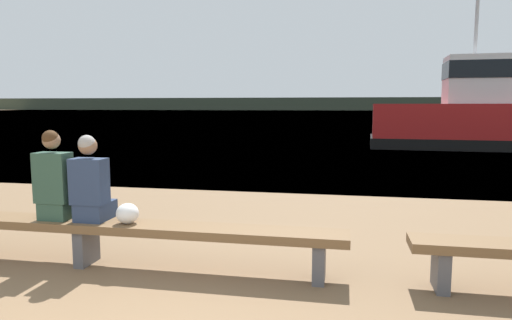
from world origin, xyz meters
TOP-DOWN VIEW (x-y plane):
  - water_surface at (0.00, 126.91)m, footprint 240.00×240.00m
  - far_shoreline at (0.00, 161.35)m, footprint 600.00×12.00m
  - bench_main at (-1.03, 2.43)m, footprint 5.73×0.42m
  - person_left at (-1.38, 2.44)m, footprint 0.37×0.41m
  - person_right at (-0.95, 2.44)m, footprint 0.37×0.41m
  - shopping_bag at (-0.51, 2.40)m, footprint 0.24×0.24m
  - tugboat_red at (6.80, 17.99)m, footprint 7.87×3.48m

SIDE VIEW (x-z plane):
  - water_surface at x=0.00m, z-range 0.00..0.00m
  - bench_main at x=-1.03m, z-range 0.15..0.65m
  - shopping_bag at x=-0.51m, z-range 0.49..0.71m
  - person_right at x=-0.95m, z-range 0.42..1.37m
  - person_left at x=-1.38m, z-range 0.41..1.41m
  - tugboat_red at x=6.80m, z-range -2.33..4.70m
  - far_shoreline at x=0.00m, z-range 0.00..4.36m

